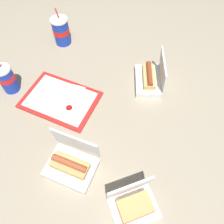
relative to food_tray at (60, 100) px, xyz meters
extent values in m
plane|color=gray|center=(-0.26, 0.00, -0.01)|extent=(3.20, 3.20, 0.00)
cube|color=red|center=(0.00, 0.00, 0.00)|extent=(0.38, 0.28, 0.01)
cube|color=white|center=(0.00, 0.00, 0.01)|extent=(0.34, 0.24, 0.00)
cylinder|color=white|center=(-0.08, 0.04, 0.02)|extent=(0.04, 0.04, 0.02)
cylinder|color=#9E140F|center=(-0.08, 0.04, 0.03)|extent=(0.03, 0.03, 0.01)
cube|color=white|center=(-0.04, -0.06, 0.01)|extent=(0.12, 0.12, 0.00)
cube|color=white|center=(-0.02, 0.06, 0.01)|extent=(0.11, 0.02, 0.00)
cube|color=white|center=(-0.25, 0.28, 0.01)|extent=(0.21, 0.16, 0.04)
cube|color=white|center=(-0.24, 0.21, 0.11)|extent=(0.20, 0.04, 0.15)
cube|color=tan|center=(-0.25, 0.28, 0.05)|extent=(0.16, 0.08, 0.03)
cylinder|color=#9E4728|center=(-0.25, 0.28, 0.07)|extent=(0.15, 0.04, 0.03)
cylinder|color=yellow|center=(-0.25, 0.28, 0.08)|extent=(0.13, 0.02, 0.01)
cube|color=white|center=(-0.55, 0.31, 0.01)|extent=(0.21, 0.21, 0.04)
cube|color=white|center=(-0.50, 0.27, 0.10)|extent=(0.13, 0.14, 0.13)
cube|color=tan|center=(-0.55, 0.31, 0.04)|extent=(0.14, 0.14, 0.02)
cube|color=#D64C38|center=(-0.55, 0.31, 0.06)|extent=(0.14, 0.14, 0.01)
cube|color=tan|center=(-0.55, 0.31, 0.08)|extent=(0.14, 0.14, 0.02)
cube|color=white|center=(-0.36, -0.31, 0.01)|extent=(0.21, 0.24, 0.04)
cube|color=white|center=(-0.42, -0.34, 0.10)|extent=(0.11, 0.20, 0.13)
cube|color=tan|center=(-0.36, -0.31, 0.05)|extent=(0.12, 0.17, 0.03)
cylinder|color=brown|center=(-0.36, -0.31, 0.07)|extent=(0.09, 0.15, 0.03)
cylinder|color=yellow|center=(-0.36, -0.31, 0.08)|extent=(0.06, 0.12, 0.01)
cylinder|color=#1938B7|center=(0.27, 0.05, 0.06)|extent=(0.08, 0.08, 0.14)
cylinder|color=red|center=(0.27, 0.05, 0.08)|extent=(0.08, 0.08, 0.03)
cylinder|color=white|center=(0.27, 0.05, 0.14)|extent=(0.09, 0.09, 0.01)
cylinder|color=#1938B7|center=(0.24, -0.39, 0.07)|extent=(0.10, 0.10, 0.15)
cylinder|color=red|center=(0.24, -0.39, 0.08)|extent=(0.10, 0.10, 0.03)
cylinder|color=white|center=(0.24, -0.39, 0.15)|extent=(0.10, 0.10, 0.01)
cylinder|color=red|center=(0.25, -0.39, 0.19)|extent=(0.01, 0.01, 0.06)
camera|label=1|loc=(-0.54, 0.47, 0.91)|focal=35.00mm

